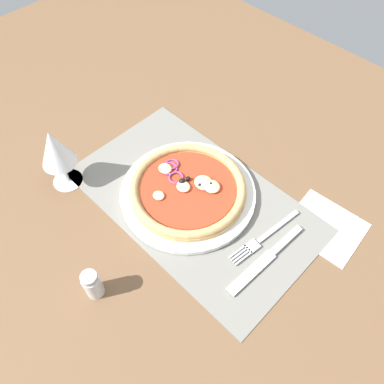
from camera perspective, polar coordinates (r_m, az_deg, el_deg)
name	(u,v)px	position (r cm, az deg, el deg)	size (l,w,h in cm)	color
ground_plane	(194,204)	(82.19, 0.26, -1.75)	(190.00, 140.00, 2.40)	brown
placemat	(194,200)	(81.04, 0.26, -1.19)	(52.00, 30.28, 0.40)	slate
plate	(187,194)	(80.96, -0.81, -0.32)	(28.61, 28.61, 1.16)	silver
pizza	(187,189)	(79.65, -0.81, 0.42)	(24.43, 24.43, 2.66)	tan
fork	(262,238)	(76.90, 10.38, -6.80)	(3.64, 18.05, 0.44)	silver
knife	(266,259)	(74.87, 10.90, -9.77)	(2.67, 20.06, 0.62)	silver
wine_glass	(55,149)	(81.22, -19.70, 5.99)	(7.20, 7.20, 14.90)	silver
napkin	(325,226)	(82.10, 19.23, -4.83)	(14.00, 12.60, 0.36)	white
pepper_shaker	(92,284)	(70.85, -14.58, -13.15)	(3.20, 3.20, 6.70)	silver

